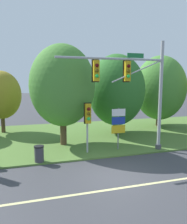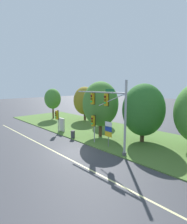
# 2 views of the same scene
# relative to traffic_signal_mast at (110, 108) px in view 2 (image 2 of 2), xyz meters

# --- Properties ---
(ground_plane) EXTENTS (160.00, 160.00, 0.00)m
(ground_plane) POSITION_rel_traffic_signal_mast_xyz_m (-2.36, -3.00, -4.50)
(ground_plane) COLOR #3D3D42
(lane_stripe) EXTENTS (36.00, 0.16, 0.01)m
(lane_stripe) POSITION_rel_traffic_signal_mast_xyz_m (-2.36, -4.20, -4.50)
(lane_stripe) COLOR beige
(lane_stripe) RESTS_ON ground
(grass_verge) EXTENTS (48.00, 11.50, 0.10)m
(grass_verge) POSITION_rel_traffic_signal_mast_xyz_m (-2.36, 5.25, -4.45)
(grass_verge) COLOR #517533
(grass_verge) RESTS_ON ground
(traffic_signal_mast) EXTENTS (7.02, 0.49, 7.08)m
(traffic_signal_mast) POSITION_rel_traffic_signal_mast_xyz_m (0.00, 0.00, 0.00)
(traffic_signal_mast) COLOR #9EA0A5
(traffic_signal_mast) RESTS_ON grass_verge
(pedestrian_signal_near_kerb) EXTENTS (0.46, 0.55, 3.15)m
(pedestrian_signal_near_kerb) POSITION_rel_traffic_signal_mast_xyz_m (-9.70, -0.15, -2.11)
(pedestrian_signal_near_kerb) COLOR #9EA0A5
(pedestrian_signal_near_kerb) RESTS_ON grass_verge
(pedestrian_signal_further_along) EXTENTS (0.46, 0.55, 3.23)m
(pedestrian_signal_further_along) POSITION_rel_traffic_signal_mast_xyz_m (-2.93, 0.48, -2.05)
(pedestrian_signal_further_along) COLOR #9EA0A5
(pedestrian_signal_further_along) RESTS_ON grass_verge
(route_sign_post) EXTENTS (0.98, 0.08, 2.79)m
(route_sign_post) POSITION_rel_traffic_signal_mast_xyz_m (-0.78, 0.68, -2.63)
(route_sign_post) COLOR slate
(route_sign_post) RESTS_ON grass_verge
(tree_nearest_road) EXTENTS (3.21, 3.21, 5.97)m
(tree_nearest_road) POSITION_rel_traffic_signal_mast_xyz_m (-19.40, 4.94, -0.45)
(tree_nearest_road) COLOR #4C3823
(tree_nearest_road) RESTS_ON grass_verge
(tree_left_of_mast) EXTENTS (4.23, 4.23, 6.37)m
(tree_left_of_mast) POSITION_rel_traffic_signal_mast_xyz_m (-13.72, 8.46, -0.69)
(tree_left_of_mast) COLOR #423021
(tree_left_of_mast) RESTS_ON grass_verge
(tree_behind_signpost) EXTENTS (3.38, 3.38, 5.46)m
(tree_behind_signpost) POSITION_rel_traffic_signal_mast_xyz_m (-8.75, 8.12, -1.06)
(tree_behind_signpost) COLOR #4C3823
(tree_behind_signpost) RESTS_ON grass_verge
(tree_mid_verge) EXTENTS (4.58, 4.58, 7.10)m
(tree_mid_verge) POSITION_rel_traffic_signal_mast_xyz_m (-4.13, 2.88, -0.17)
(tree_mid_verge) COLOR #4C3823
(tree_mid_verge) RESTS_ON grass_verge
(tree_tall_centre) EXTENTS (4.86, 4.86, 6.82)m
(tree_tall_centre) POSITION_rel_traffic_signal_mast_xyz_m (0.78, 4.95, -0.62)
(tree_tall_centre) COLOR #423021
(tree_tall_centre) RESTS_ON grass_verge
(info_kiosk) EXTENTS (1.10, 0.24, 1.90)m
(info_kiosk) POSITION_rel_traffic_signal_mast_xyz_m (-9.79, 0.68, -3.46)
(info_kiosk) COLOR beige
(info_kiosk) RESTS_ON grass_verge
(trash_bin) EXTENTS (0.56, 0.56, 0.93)m
(trash_bin) POSITION_rel_traffic_signal_mast_xyz_m (-5.98, -0.20, -3.93)
(trash_bin) COLOR #38383D
(trash_bin) RESTS_ON grass_verge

